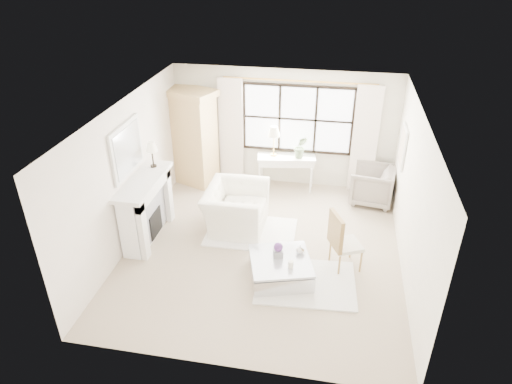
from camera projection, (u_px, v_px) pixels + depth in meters
floor at (263, 249)px, 8.58m from camera, size 5.50×5.50×0.00m
ceiling at (264, 111)px, 7.26m from camera, size 5.50×5.50×0.00m
wall_back at (284, 128)px, 10.28m from camera, size 5.00×0.00×5.00m
wall_front at (226, 291)px, 5.56m from camera, size 5.00×0.00×5.00m
wall_left at (129, 174)px, 8.31m from camera, size 0.00×5.50×5.50m
wall_right at (413, 199)px, 7.53m from camera, size 0.00×5.50×5.50m
window_pane at (298, 119)px, 10.09m from camera, size 2.40×0.02×1.50m
window_frame at (297, 119)px, 10.08m from camera, size 2.50×0.04×1.50m
curtain_rod at (299, 81)px, 9.62m from camera, size 3.30×0.04×0.04m
curtain_left at (231, 131)px, 10.44m from camera, size 0.55×0.10×2.47m
curtain_right at (365, 140)px, 9.97m from camera, size 0.55×0.10×2.47m
fireplace at (145, 208)px, 8.62m from camera, size 0.58×1.66×1.26m
mirror_frame at (127, 149)px, 8.07m from camera, size 0.05×1.15×0.95m
mirror_glass at (128, 149)px, 8.07m from camera, size 0.02×1.00×0.80m
art_frame at (403, 147)px, 8.89m from camera, size 0.04×0.62×0.82m
art_canvas at (402, 147)px, 8.90m from camera, size 0.01×0.52×0.72m
mantel_lamp at (151, 148)px, 8.59m from camera, size 0.22×0.22×0.51m
armoire at (193, 137)px, 10.40m from camera, size 1.30×1.06×2.24m
console_table at (286, 172)px, 10.47m from camera, size 1.35×0.65×0.80m
console_lamp at (274, 132)px, 10.06m from camera, size 0.28×0.28×0.69m
orchid_plant at (301, 147)px, 10.09m from camera, size 0.31×0.26×0.52m
side_table at (255, 202)px, 9.44m from camera, size 0.40×0.40×0.51m
rug_left at (251, 232)px, 9.04m from camera, size 1.75×1.24×0.03m
rug_right at (306, 282)px, 7.72m from camera, size 1.75×1.36×0.03m
club_armchair at (236, 208)px, 9.05m from camera, size 1.15×1.32×0.85m
wingback_chair at (372, 185)px, 9.92m from camera, size 1.02×1.00×0.82m
french_chair at (344, 252)px, 7.97m from camera, size 0.64×0.64×1.08m
coffee_table at (280, 269)px, 7.77m from camera, size 1.24×1.24×0.38m
planter_box at (278, 254)px, 7.72m from camera, size 0.19×0.19×0.12m
planter_flowers at (278, 247)px, 7.66m from camera, size 0.16×0.16×0.16m
pillar_candle at (291, 264)px, 7.46m from camera, size 0.09×0.09×0.12m
coffee_vase at (300, 250)px, 7.79m from camera, size 0.15×0.15×0.15m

